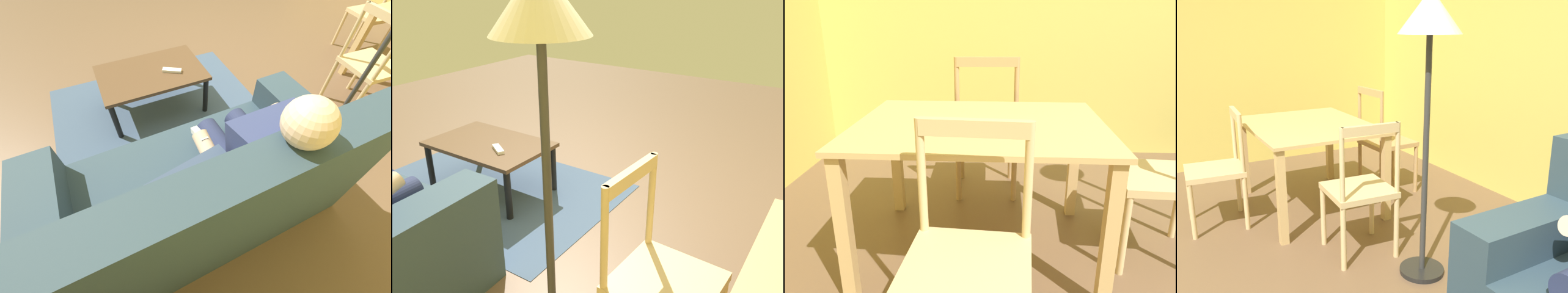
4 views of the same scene
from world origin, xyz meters
The scene contains 6 objects.
ground_plane centered at (0.00, 0.00, 0.00)m, with size 9.07×9.07×0.00m, color brown.
coffee_table centered at (0.79, 0.25, 0.36)m, with size 0.94×0.60×0.42m.
tv_remote centered at (0.61, 0.32, 0.43)m, with size 0.05×0.17×0.02m, color white.
dining_chair_facing_couch centered at (-1.02, 1.02, 0.46)m, with size 0.44×0.44×0.94m.
area_rug centered at (0.79, 0.25, 0.00)m, with size 2.00×1.40×0.01m, color #3D5170.
floor_lamp centered at (-0.61, 1.24, 1.44)m, with size 0.36×0.36×1.71m.
Camera 2 is at (-1.54, 2.36, 1.67)m, focal length 38.11 mm.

